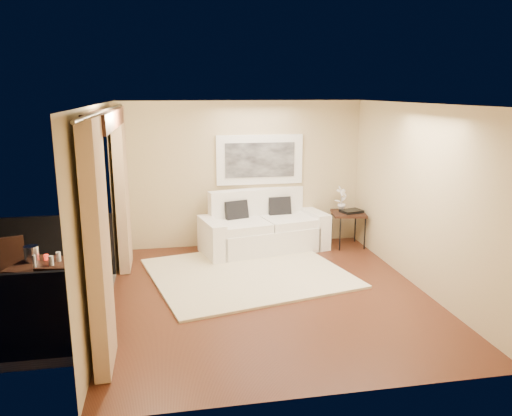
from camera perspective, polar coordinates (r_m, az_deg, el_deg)
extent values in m
plane|color=#562A19|center=(7.32, 1.54, -9.85)|extent=(5.00, 5.00, 0.00)
plane|color=white|center=(6.73, 1.68, 11.79)|extent=(5.00, 5.00, 0.00)
plane|color=tan|center=(9.32, -1.58, 3.86)|extent=(4.50, 0.00, 4.50)
plane|color=tan|center=(4.58, 8.12, -6.32)|extent=(4.50, 0.00, 4.50)
plane|color=tan|center=(7.68, 18.27, 1.16)|extent=(0.00, 5.00, 5.00)
plane|color=tan|center=(8.61, -15.87, 2.58)|extent=(0.00, 2.70, 2.70)
plane|color=tan|center=(5.05, -19.62, -5.11)|extent=(0.00, 2.70, 2.70)
plane|color=tan|center=(6.65, -17.97, 9.85)|extent=(0.00, 2.40, 2.40)
cube|color=black|center=(6.63, -16.91, 9.65)|extent=(0.28, 2.40, 0.22)
cube|color=#605B56|center=(7.42, -23.53, -11.20)|extent=(1.80, 2.60, 0.12)
cube|color=black|center=(8.39, -21.99, -4.16)|extent=(1.80, 0.06, 1.00)
cube|color=black|center=(6.08, -26.68, -11.22)|extent=(1.80, 0.06, 1.00)
cube|color=tan|center=(8.31, -15.08, 2.04)|extent=(0.16, 0.75, 2.62)
cube|color=tan|center=(5.32, -17.61, -4.37)|extent=(0.16, 0.75, 2.62)
cylinder|color=#4C473F|center=(6.63, -16.80, 10.61)|extent=(0.04, 4.80, 0.04)
cube|color=white|center=(9.30, 0.43, 5.54)|extent=(1.62, 0.05, 0.92)
cube|color=black|center=(9.27, 0.47, 5.51)|extent=(1.30, 0.02, 0.64)
cube|color=#F4E9C4|center=(8.07, -0.92, -7.43)|extent=(3.44, 3.16, 0.04)
cube|color=white|center=(9.17, 0.94, -3.51)|extent=(1.99, 1.33, 0.45)
cube|color=white|center=(9.39, 0.04, -0.44)|extent=(1.84, 0.61, 0.88)
cube|color=white|center=(8.80, -5.07, -3.54)|extent=(0.45, 1.00, 0.67)
cube|color=white|center=(9.56, 6.47, -2.21)|extent=(0.45, 1.00, 0.67)
cube|color=white|center=(8.89, -1.59, -2.02)|extent=(1.02, 1.02, 0.15)
cube|color=white|center=(9.23, 3.55, -1.46)|extent=(1.02, 1.02, 0.15)
cube|color=black|center=(9.07, -2.21, -0.52)|extent=(0.47, 0.32, 0.44)
cube|color=black|center=(9.39, 2.73, -0.05)|extent=(0.45, 0.24, 0.44)
cube|color=black|center=(9.48, 10.54, -0.62)|extent=(0.70, 0.70, 0.04)
cylinder|color=black|center=(9.26, 9.58, -3.01)|extent=(0.03, 0.03, 0.61)
cylinder|color=black|center=(9.43, 12.33, -2.83)|extent=(0.03, 0.03, 0.61)
cylinder|color=black|center=(9.70, 8.63, -2.23)|extent=(0.03, 0.03, 0.61)
cylinder|color=black|center=(9.86, 11.27, -2.08)|extent=(0.03, 0.03, 0.61)
cube|color=black|center=(9.47, 10.86, -0.36)|extent=(0.44, 0.36, 0.05)
imported|color=white|center=(9.49, 9.75, 1.04)|extent=(0.30, 0.28, 0.48)
cube|color=black|center=(6.77, -23.25, -6.08)|extent=(0.85, 0.85, 0.05)
cylinder|color=black|center=(6.73, -25.71, -10.03)|extent=(0.04, 0.04, 0.73)
cylinder|color=black|center=(6.60, -21.14, -10.03)|extent=(0.04, 0.04, 0.73)
cylinder|color=black|center=(7.21, -24.61, -8.37)|extent=(0.04, 0.04, 0.73)
cylinder|color=black|center=(7.09, -20.35, -8.33)|extent=(0.04, 0.04, 0.73)
cube|color=black|center=(7.72, -26.37, -6.44)|extent=(0.53, 0.53, 0.05)
cube|color=black|center=(7.47, -26.49, -5.07)|extent=(0.42, 0.18, 0.55)
cylinder|color=black|center=(7.97, -25.03, -7.52)|extent=(0.03, 0.03, 0.43)
cylinder|color=black|center=(7.65, -24.83, -8.36)|extent=(0.03, 0.03, 0.43)
cube|color=black|center=(6.28, -22.61, -10.95)|extent=(0.43, 0.43, 0.05)
cube|color=black|center=(6.35, -22.25, -8.47)|extent=(0.38, 0.10, 0.50)
cylinder|color=black|center=(6.30, -24.28, -13.17)|extent=(0.03, 0.03, 0.39)
cylinder|color=black|center=(6.19, -21.59, -13.40)|extent=(0.03, 0.03, 0.39)
cylinder|color=black|center=(6.55, -23.24, -12.03)|extent=(0.03, 0.03, 0.39)
cylinder|color=black|center=(6.45, -20.66, -12.21)|extent=(0.03, 0.03, 0.39)
cylinder|color=white|center=(6.88, -24.27, -4.78)|extent=(0.18, 0.18, 0.20)
cylinder|color=red|center=(6.88, -22.85, -5.21)|extent=(0.06, 0.06, 0.07)
cylinder|color=white|center=(6.56, -24.01, -5.69)|extent=(0.04, 0.04, 0.18)
cylinder|color=silver|center=(6.64, -22.37, -5.59)|extent=(0.06, 0.06, 0.12)
cylinder|color=silver|center=(6.77, -21.65, -5.17)|extent=(0.06, 0.06, 0.12)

